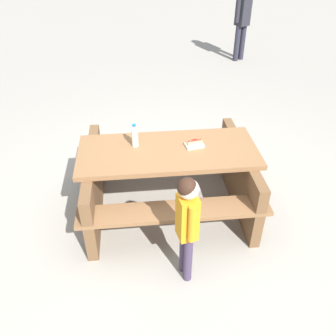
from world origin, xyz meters
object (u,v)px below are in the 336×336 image
Objects in this scene: hotdog_tray at (194,144)px; child_in_coat at (187,218)px; soda_bottle at (135,136)px; picnic_table at (168,174)px; bystander_adult at (243,10)px.

hotdog_tray is 0.19× the size of child_in_coat.
soda_bottle is 1.23× the size of hotdog_tray.
hotdog_tray is at bearing 9.62° from picnic_table.
soda_bottle is at bearing 163.43° from picnic_table.
picnic_table is 7.52× the size of soda_bottle.
child_in_coat reaches higher than soda_bottle.
child_in_coat is (-0.18, -0.97, -0.09)m from hotdog_tray.
soda_bottle reaches higher than picnic_table.
bystander_adult is at bearing 71.35° from hotdog_tray.
bystander_adult is (1.81, 5.82, 0.37)m from child_in_coat.
picnic_table is 0.96m from child_in_coat.
picnic_table is 0.54m from soda_bottle.
picnic_table is at bearing -170.38° from hotdog_tray.
soda_bottle is 0.15× the size of bystander_adult.
picnic_table is 9.22× the size of hotdog_tray.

